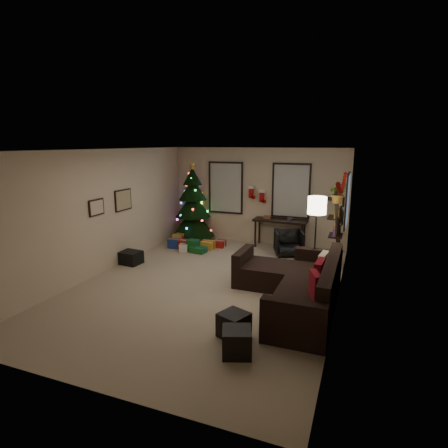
# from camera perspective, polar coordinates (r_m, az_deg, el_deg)

# --- Properties ---
(floor) EXTENTS (7.00, 7.00, 0.00)m
(floor) POSITION_cam_1_polar(r_m,az_deg,el_deg) (7.58, -2.37, -9.39)
(floor) COLOR tan
(floor) RESTS_ON ground
(ceiling) EXTENTS (7.00, 7.00, 0.00)m
(ceiling) POSITION_cam_1_polar(r_m,az_deg,el_deg) (7.03, -2.57, 11.48)
(ceiling) COLOR white
(ceiling) RESTS_ON floor
(wall_back) EXTENTS (5.00, 0.00, 5.00)m
(wall_back) POSITION_cam_1_polar(r_m,az_deg,el_deg) (10.44, 5.24, 4.34)
(wall_back) COLOR beige
(wall_back) RESTS_ON floor
(wall_front) EXTENTS (5.00, 0.00, 5.00)m
(wall_front) POSITION_cam_1_polar(r_m,az_deg,el_deg) (4.33, -21.47, -8.32)
(wall_front) COLOR beige
(wall_front) RESTS_ON floor
(wall_left) EXTENTS (0.00, 7.00, 7.00)m
(wall_left) POSITION_cam_1_polar(r_m,az_deg,el_deg) (8.48, -18.16, 1.87)
(wall_left) COLOR beige
(wall_left) RESTS_ON floor
(wall_right) EXTENTS (0.00, 7.00, 7.00)m
(wall_right) POSITION_cam_1_polar(r_m,az_deg,el_deg) (6.62, 17.81, -0.98)
(wall_right) COLOR beige
(wall_right) RESTS_ON floor
(window_back_left) EXTENTS (1.05, 0.06, 1.50)m
(window_back_left) POSITION_cam_1_polar(r_m,az_deg,el_deg) (10.68, 0.29, 5.66)
(window_back_left) COLOR #728CB2
(window_back_left) RESTS_ON wall_back
(window_back_right) EXTENTS (1.05, 0.06, 1.50)m
(window_back_right) POSITION_cam_1_polar(r_m,az_deg,el_deg) (10.17, 10.39, 5.11)
(window_back_right) COLOR #728CB2
(window_back_right) RESTS_ON wall_back
(window_right_wall) EXTENTS (0.06, 0.90, 1.30)m
(window_right_wall) POSITION_cam_1_polar(r_m,az_deg,el_deg) (9.10, 18.71, 3.48)
(window_right_wall) COLOR #728CB2
(window_right_wall) RESTS_ON wall_right
(christmas_tree) EXTENTS (1.25, 1.25, 2.33)m
(christmas_tree) POSITION_cam_1_polar(r_m,az_deg,el_deg) (10.82, -4.85, 2.58)
(christmas_tree) COLOR black
(christmas_tree) RESTS_ON floor
(presents) EXTENTS (1.50, 1.01, 0.30)m
(presents) POSITION_cam_1_polar(r_m,az_deg,el_deg) (10.03, -5.04, -3.20)
(presents) COLOR gold
(presents) RESTS_ON floor
(sofa) EXTENTS (2.00, 2.90, 0.90)m
(sofa) POSITION_cam_1_polar(r_m,az_deg,el_deg) (6.84, 11.38, -9.47)
(sofa) COLOR black
(sofa) RESTS_ON floor
(pillow_red_a) EXTENTS (0.25, 0.43, 0.41)m
(pillow_red_a) POSITION_cam_1_polar(r_m,az_deg,el_deg) (5.99, 14.00, -9.26)
(pillow_red_a) COLOR maroon
(pillow_red_a) RESTS_ON sofa
(pillow_red_b) EXTENTS (0.16, 0.47, 0.46)m
(pillow_red_b) POSITION_cam_1_polar(r_m,az_deg,el_deg) (6.52, 14.65, -7.48)
(pillow_red_b) COLOR maroon
(pillow_red_b) RESTS_ON sofa
(pillow_cream) EXTENTS (0.16, 0.43, 0.42)m
(pillow_cream) POSITION_cam_1_polar(r_m,az_deg,el_deg) (7.07, 15.19, -6.04)
(pillow_cream) COLOR beige
(pillow_cream) RESTS_ON sofa
(ottoman_near) EXTENTS (0.50, 0.50, 0.37)m
(ottoman_near) POSITION_cam_1_polar(r_m,az_deg,el_deg) (5.64, 1.53, -15.41)
(ottoman_near) COLOR black
(ottoman_near) RESTS_ON floor
(ottoman_far) EXTENTS (0.50, 0.50, 0.37)m
(ottoman_far) POSITION_cam_1_polar(r_m,az_deg,el_deg) (5.22, 2.00, -17.87)
(ottoman_far) COLOR black
(ottoman_far) RESTS_ON floor
(desk) EXTENTS (1.44, 0.52, 0.78)m
(desk) POSITION_cam_1_polar(r_m,az_deg,el_deg) (10.11, 8.71, 0.17)
(desk) COLOR black
(desk) RESTS_ON floor
(desk_chair) EXTENTS (0.80, 0.78, 0.65)m
(desk_chair) POSITION_cam_1_polar(r_m,az_deg,el_deg) (9.51, 10.04, -2.92)
(desk_chair) COLOR black
(desk_chair) RESTS_ON floor
(bookshelf) EXTENTS (0.30, 0.54, 1.85)m
(bookshelf) POSITION_cam_1_polar(r_m,az_deg,el_deg) (8.65, 17.13, -0.93)
(bookshelf) COLOR black
(bookshelf) RESTS_ON floor
(potted_plant) EXTENTS (0.63, 0.59, 0.56)m
(potted_plant) POSITION_cam_1_polar(r_m,az_deg,el_deg) (8.16, 17.38, 5.04)
(potted_plant) COLOR #4C4C4C
(potted_plant) RESTS_ON bookshelf
(floor_lamp) EXTENTS (0.37, 0.37, 1.77)m
(floor_lamp) POSITION_cam_1_polar(r_m,az_deg,el_deg) (7.62, 14.24, 1.97)
(floor_lamp) COLOR black
(floor_lamp) RESTS_ON floor
(art_map) EXTENTS (0.04, 0.60, 0.50)m
(art_map) POSITION_cam_1_polar(r_m,az_deg,el_deg) (8.97, -15.43, 3.61)
(art_map) COLOR black
(art_map) RESTS_ON wall_left
(art_abstract) EXTENTS (0.04, 0.45, 0.35)m
(art_abstract) POSITION_cam_1_polar(r_m,az_deg,el_deg) (8.25, -19.25, 2.47)
(art_abstract) COLOR black
(art_abstract) RESTS_ON wall_left
(gallery) EXTENTS (0.03, 1.25, 0.54)m
(gallery) POSITION_cam_1_polar(r_m,az_deg,el_deg) (6.50, 17.72, 0.79)
(gallery) COLOR black
(gallery) RESTS_ON wall_right
(garland) EXTENTS (0.08, 1.90, 0.30)m
(garland) POSITION_cam_1_polar(r_m,az_deg,el_deg) (6.53, 17.86, 5.91)
(garland) COLOR #A5140C
(garland) RESTS_ON wall_right
(stocking_left) EXTENTS (0.20, 0.05, 0.36)m
(stocking_left) POSITION_cam_1_polar(r_m,az_deg,el_deg) (10.34, 4.31, 5.01)
(stocking_left) COLOR #990F0C
(stocking_left) RESTS_ON wall_back
(stocking_right) EXTENTS (0.20, 0.05, 0.36)m
(stocking_right) POSITION_cam_1_polar(r_m,az_deg,el_deg) (10.20, 5.97, 4.38)
(stocking_right) COLOR #990F0C
(stocking_right) RESTS_ON wall_back
(storage_bin) EXTENTS (0.64, 0.46, 0.30)m
(storage_bin) POSITION_cam_1_polar(r_m,az_deg,el_deg) (9.08, -14.63, -5.02)
(storage_bin) COLOR black
(storage_bin) RESTS_ON floor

